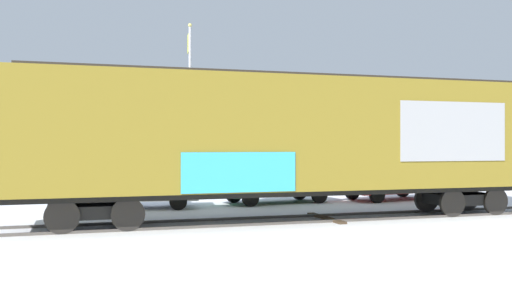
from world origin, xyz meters
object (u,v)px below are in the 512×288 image
at_px(freight_car, 296,136).
at_px(parked_car_white, 132,186).
at_px(flagpole, 189,83).
at_px(parked_car_green, 275,180).
at_px(parked_car_red, 389,179).

distance_m(freight_car, parked_car_white, 6.98).
height_order(freight_car, flagpole, flagpole).
bearing_deg(parked_car_green, freight_car, -100.07).
distance_m(freight_car, parked_car_red, 8.22).
xyz_separation_m(freight_car, parked_car_green, (0.95, 5.36, -1.69)).
xyz_separation_m(freight_car, parked_car_white, (-4.75, 4.79, -1.77)).
relative_size(parked_car_white, parked_car_red, 1.11).
distance_m(parked_car_white, parked_car_green, 5.73).
bearing_deg(parked_car_green, parked_car_red, -0.29).
bearing_deg(parked_car_red, freight_car, -138.47).
relative_size(freight_car, parked_car_red, 4.00).
relative_size(parked_car_green, parked_car_red, 1.09).
relative_size(parked_car_white, parked_car_green, 1.01).
relative_size(freight_car, parked_car_green, 3.66).
distance_m(parked_car_white, parked_car_red, 10.78).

